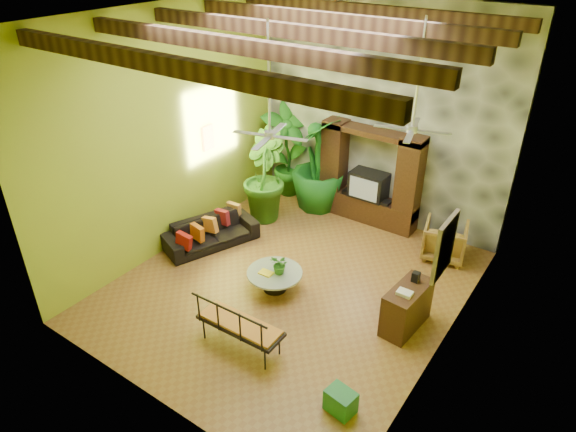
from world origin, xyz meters
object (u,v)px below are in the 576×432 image
Objects in this scene: entertainment_center at (369,183)px; green_bin at (341,401)px; wicker_armchair at (445,240)px; tall_plant_c at (319,163)px; tall_plant_a at (287,150)px; sofa at (211,232)px; ceiling_fan_back at (414,117)px; side_console at (406,308)px; iron_bench at (237,324)px; ceiling_fan_front at (269,123)px; tall_plant_b at (263,176)px; coffee_table at (275,278)px.

green_bin is (2.28, -5.24, -0.78)m from entertainment_center.
tall_plant_c reaches higher than wicker_armchair.
tall_plant_a is at bearing 172.13° from tall_plant_c.
sofa is 2.34× the size of wicker_armchair.
ceiling_fan_back reaches higher than side_console.
ceiling_fan_back is 1.78× the size of side_console.
iron_bench reaches higher than sofa.
side_console is at bearing 11.62° from ceiling_fan_front.
sofa is 3.14m from tall_plant_c.
ceiling_fan_back is at bearing 65.98° from iron_bench.
ceiling_fan_back is 0.76× the size of tall_plant_a.
ceiling_fan_back reaches higher than entertainment_center.
entertainment_center is 3.81m from sofa.
tall_plant_a reaches higher than tall_plant_b.
sofa is 3.35m from iron_bench.
tall_plant_b is at bearing 131.46° from coffee_table.
sofa is (-2.30, -2.97, -0.67)m from entertainment_center.
iron_bench is (1.55, -4.99, -0.65)m from tall_plant_c.
wicker_armchair is 2.08× the size of green_bin.
iron_bench is 2.06m from green_bin.
green_bin is at bearing -94.82° from sofa.
wicker_armchair is at bearing 10.94° from tall_plant_b.
entertainment_center is 5.77m from green_bin.
sofa is at bearing 166.69° from coffee_table.
ceiling_fan_front is at bearing -59.00° from tall_plant_a.
tall_plant_a is at bearing -20.75° from wicker_armchair.
ceiling_fan_back is at bearing -9.69° from tall_plant_b.
tall_plant_b reaches higher than wicker_armchair.
wicker_armchair reaches higher than coffee_table.
tall_plant_c is at bearing 55.39° from tall_plant_b.
iron_bench is (0.46, -1.66, 0.28)m from coffee_table.
entertainment_center is 4.30m from ceiling_fan_front.
tall_plant_b is 1.43× the size of iron_bench.
side_console is at bearing -56.81° from ceiling_fan_back.
tall_plant_c is at bearing 108.23° from coffee_table.
sofa is 4.61m from side_console.
iron_bench reaches higher than green_bin.
ceiling_fan_back is at bearing -53.62° from sofa.
wicker_armchair is at bearing -38.95° from sofa.
ceiling_fan_back is 4.66m from green_bin.
wicker_armchair is (0.47, 1.44, -3.00)m from ceiling_fan_back.
tall_plant_a is 2.34× the size of side_console.
tall_plant_c is 4.68m from side_console.
side_console is (2.31, -3.02, -0.55)m from entertainment_center.
wicker_armchair is 3.74m from coffee_table.
tall_plant_b is (-1.91, 2.23, -2.32)m from ceiling_fan_front.
coffee_table is at bearing 144.36° from green_bin.
tall_plant_b reaches higher than side_console.
tall_plant_a is 1.34m from tall_plant_b.
ceiling_fan_front reaches higher than iron_bench.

